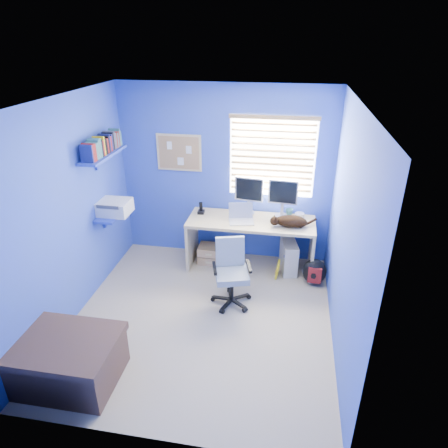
% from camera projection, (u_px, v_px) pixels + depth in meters
% --- Properties ---
extents(floor, '(3.00, 3.20, 0.00)m').
position_uv_depth(floor, '(202.00, 318.00, 4.75)').
color(floor, tan).
rests_on(floor, ground).
extents(ceiling, '(3.00, 3.20, 0.00)m').
position_uv_depth(ceiling, '(196.00, 102.00, 3.66)').
color(ceiling, white).
rests_on(ceiling, wall_back).
extents(wall_back, '(3.00, 0.01, 2.50)m').
position_uv_depth(wall_back, '(225.00, 175.00, 5.63)').
color(wall_back, '#3C5ABD').
rests_on(wall_back, ground).
extents(wall_front, '(3.00, 0.01, 2.50)m').
position_uv_depth(wall_front, '(148.00, 322.00, 2.79)').
color(wall_front, '#3C5ABD').
rests_on(wall_front, ground).
extents(wall_left, '(0.01, 3.20, 2.50)m').
position_uv_depth(wall_left, '(68.00, 214.00, 4.44)').
color(wall_left, '#3C5ABD').
rests_on(wall_left, ground).
extents(wall_right, '(0.01, 3.20, 2.50)m').
position_uv_depth(wall_right, '(346.00, 235.00, 3.98)').
color(wall_right, '#3C5ABD').
rests_on(wall_right, ground).
extents(desk, '(1.74, 0.65, 0.74)m').
position_uv_depth(desk, '(250.00, 244.00, 5.64)').
color(desk, tan).
rests_on(desk, floor).
extents(laptop, '(0.38, 0.32, 0.22)m').
position_uv_depth(laptop, '(241.00, 215.00, 5.38)').
color(laptop, silver).
rests_on(laptop, desk).
extents(monitor_left, '(0.41, 0.17, 0.54)m').
position_uv_depth(monitor_left, '(249.00, 196.00, 5.58)').
color(monitor_left, silver).
rests_on(monitor_left, desk).
extents(monitor_right, '(0.41, 0.15, 0.54)m').
position_uv_depth(monitor_right, '(283.00, 198.00, 5.48)').
color(monitor_right, silver).
rests_on(monitor_right, desk).
extents(phone, '(0.09, 0.11, 0.17)m').
position_uv_depth(phone, '(201.00, 208.00, 5.65)').
color(phone, black).
rests_on(phone, desk).
extents(mug, '(0.10, 0.09, 0.10)m').
position_uv_depth(mug, '(289.00, 212.00, 5.59)').
color(mug, '#387573').
rests_on(mug, desk).
extents(cd_spindle, '(0.13, 0.13, 0.07)m').
position_uv_depth(cd_spindle, '(299.00, 216.00, 5.53)').
color(cd_spindle, silver).
rests_on(cd_spindle, desk).
extents(cat, '(0.46, 0.32, 0.15)m').
position_uv_depth(cat, '(291.00, 221.00, 5.28)').
color(cat, black).
rests_on(cat, desk).
extents(tower_pc, '(0.27, 0.47, 0.45)m').
position_uv_depth(tower_pc, '(289.00, 256.00, 5.61)').
color(tower_pc, beige).
rests_on(tower_pc, floor).
extents(drawer_boxes, '(0.35, 0.28, 0.27)m').
position_uv_depth(drawer_boxes, '(211.00, 254.00, 5.86)').
color(drawer_boxes, tan).
rests_on(drawer_boxes, floor).
extents(yellow_book, '(0.03, 0.17, 0.24)m').
position_uv_depth(yellow_book, '(277.00, 269.00, 5.50)').
color(yellow_book, yellow).
rests_on(yellow_book, floor).
extents(backpack, '(0.33, 0.26, 0.37)m').
position_uv_depth(backpack, '(314.00, 272.00, 5.33)').
color(backpack, black).
rests_on(backpack, floor).
extents(bed_corner, '(0.99, 0.70, 0.48)m').
position_uv_depth(bed_corner, '(65.00, 360.00, 3.83)').
color(bed_corner, '#4E3226').
rests_on(bed_corner, floor).
extents(office_chair, '(0.59, 0.59, 0.83)m').
position_uv_depth(office_chair, '(231.00, 280.00, 4.92)').
color(office_chair, black).
rests_on(office_chair, floor).
extents(window_blinds, '(1.15, 0.05, 1.10)m').
position_uv_depth(window_blinds, '(272.00, 157.00, 5.37)').
color(window_blinds, white).
rests_on(window_blinds, ground).
extents(corkboard, '(0.64, 0.02, 0.52)m').
position_uv_depth(corkboard, '(179.00, 153.00, 5.58)').
color(corkboard, tan).
rests_on(corkboard, ground).
extents(wall_shelves, '(0.42, 0.90, 1.05)m').
position_uv_depth(wall_shelves, '(107.00, 177.00, 5.00)').
color(wall_shelves, '#293FBD').
rests_on(wall_shelves, ground).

